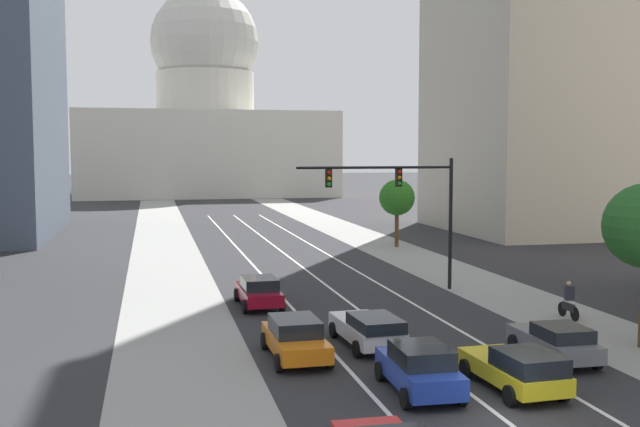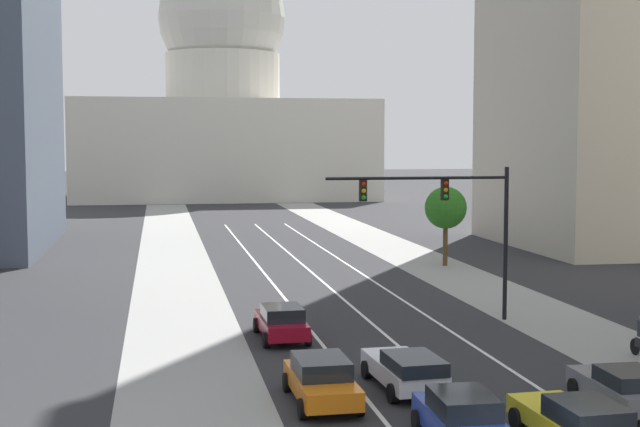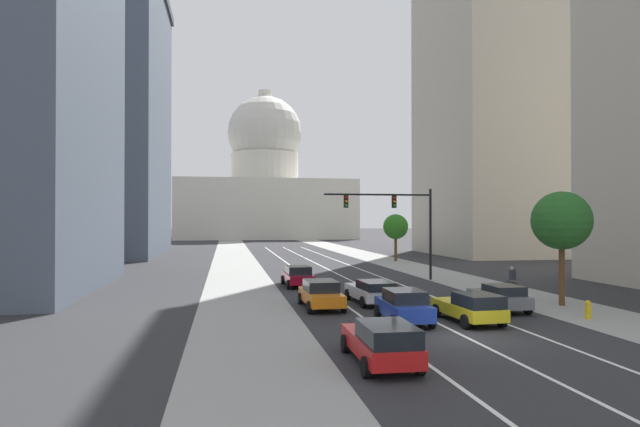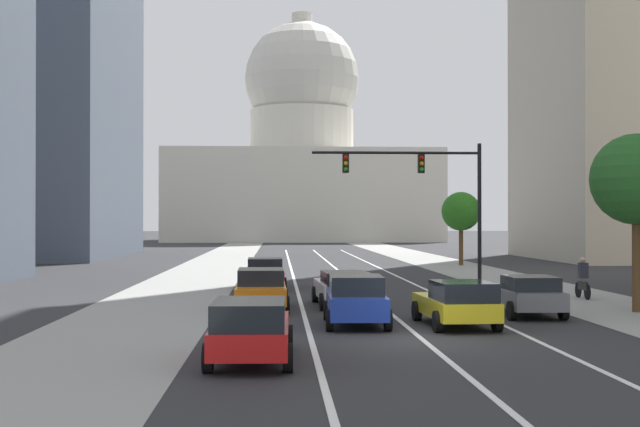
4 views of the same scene
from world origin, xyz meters
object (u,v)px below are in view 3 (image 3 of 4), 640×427
Objects in this scene: car_red at (382,342)px; street_tree_far_right at (562,221)px; car_yellow at (471,307)px; cyclist at (512,280)px; car_orange at (321,294)px; traffic_signal_mast at (398,214)px; fire_hydrant at (588,309)px; street_tree_near_right at (396,227)px; car_gray at (500,297)px; capitol_building at (265,185)px; car_blue at (404,306)px; car_white at (371,291)px; car_crimson at (298,276)px.

car_red is 17.06m from street_tree_far_right.
car_yellow is 2.53× the size of cyclist.
car_red is 1.01× the size of car_orange.
traffic_signal_mast is 5.04× the size of cyclist.
car_orange is 13.19m from fire_hydrant.
car_orange reaches higher than fire_hydrant.
car_gray is at bearing -98.57° from street_tree_near_right.
capitol_building is 10.26× the size of car_blue.
cyclist is at bearing 90.61° from street_tree_far_right.
street_tree_far_right reaches higher than car_red.
street_tree_far_right reaches higher than car_gray.
car_blue is (-6.05, -2.32, 0.08)m from car_gray.
car_yellow is (3.04, -0.55, -0.06)m from car_blue.
car_white is 0.73× the size of street_tree_far_right.
car_white is 1.12× the size of car_blue.
car_orange is 5.63m from car_blue.
car_orange reaches higher than car_gray.
car_gray is 5.87m from street_tree_far_right.
car_red is 1.10× the size of car_blue.
capitol_building is at bearing -3.18° from car_orange.
car_white is at bearing 167.06° from street_tree_far_right.
street_tree_near_right is at bearing -23.36° from car_white.
cyclist is (5.03, -8.08, -4.34)m from traffic_signal_mast.
fire_hydrant is at bearing -92.09° from car_blue.
car_red is at bearing -109.62° from traffic_signal_mast.
capitol_building is 102.56m from cyclist.
car_white is 12.80m from traffic_signal_mast.
car_blue is 0.48× the size of traffic_signal_mast.
car_crimson is at bearing 19.87° from car_yellow.
street_tree_far_right is at bearing -64.92° from car_yellow.
cyclist is at bearing -85.09° from capitol_building.
traffic_signal_mast is at bearing -9.84° from car_yellow.
car_yellow is at bearing -102.64° from street_tree_near_right.
car_blue is at bearing -169.19° from car_crimson.
car_blue is at bearing 77.18° from car_yellow.
traffic_signal_mast reaches higher than car_blue.
traffic_signal_mast is 1.36× the size of street_tree_far_right.
car_orange is at bearing 105.26° from cyclist.
car_crimson is at bearing 16.95° from car_white.
street_tree_near_right is (13.92, 41.12, 3.11)m from car_red.
street_tree_far_right reaches higher than car_yellow.
car_gray is 14.82m from traffic_signal_mast.
street_tree_near_right reaches higher than car_white.
traffic_signal_mast is 1.62× the size of street_tree_near_right.
street_tree_near_right is (7.85, 35.00, 3.14)m from car_yellow.
fire_hydrant is (12.06, -5.35, -0.31)m from car_orange.
fire_hydrant is (3.83, -17.03, -4.73)m from traffic_signal_mast.
car_blue is 0.65× the size of street_tree_far_right.
car_blue is 3.09m from car_yellow.
car_red is at bearing -92.24° from capitol_building.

